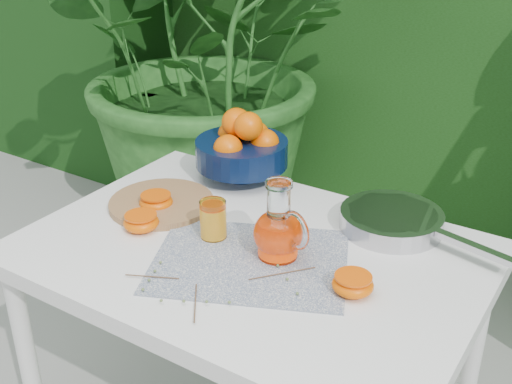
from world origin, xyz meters
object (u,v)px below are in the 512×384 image
Objects in this scene: white_table at (251,279)px; juice_pitcher at (279,231)px; cutting_board at (162,203)px; saute_pan at (393,220)px; fruit_bowl at (243,147)px.

juice_pitcher reaches higher than white_table.
cutting_board is 0.57m from saute_pan.
saute_pan is (0.53, 0.20, 0.02)m from cutting_board.
white_table is 0.32m from cutting_board.
cutting_board is at bearing -106.59° from fruit_bowl.
cutting_board is (-0.30, 0.05, 0.09)m from white_table.
cutting_board is 0.38m from juice_pitcher.
white_table is at bearing -9.25° from cutting_board.
cutting_board reaches higher than white_table.
white_table is 0.36m from saute_pan.
juice_pitcher is (0.07, -0.00, 0.15)m from white_table.
white_table is 3.87× the size of fruit_bowl.
white_table is 0.16m from juice_pitcher.
juice_pitcher reaches higher than cutting_board.
white_table is 0.41m from fruit_bowl.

